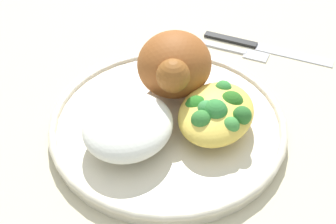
{
  "coord_description": "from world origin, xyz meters",
  "views": [
    {
      "loc": [
        0.35,
        0.16,
        0.38
      ],
      "look_at": [
        0.0,
        0.0,
        0.03
      ],
      "focal_mm": 48.66,
      "sensor_mm": 36.0,
      "label": 1
    }
  ],
  "objects_px": {
    "plate": "(168,124)",
    "rice_pile": "(128,126)",
    "roasted_chicken": "(174,65)",
    "knife": "(256,45)",
    "fork": "(226,48)",
    "mac_cheese_with_broccoli": "(216,112)"
  },
  "relations": [
    {
      "from": "knife",
      "to": "roasted_chicken",
      "type": "bearing_deg",
      "value": -20.1
    },
    {
      "from": "rice_pile",
      "to": "roasted_chicken",
      "type": "bearing_deg",
      "value": 174.0
    },
    {
      "from": "rice_pile",
      "to": "knife",
      "type": "xyz_separation_m",
      "value": [
        -0.26,
        0.07,
        -0.04
      ]
    },
    {
      "from": "plate",
      "to": "rice_pile",
      "type": "distance_m",
      "value": 0.06
    },
    {
      "from": "plate",
      "to": "mac_cheese_with_broccoli",
      "type": "bearing_deg",
      "value": 102.18
    },
    {
      "from": "mac_cheese_with_broccoli",
      "to": "rice_pile",
      "type": "bearing_deg",
      "value": -52.44
    },
    {
      "from": "roasted_chicken",
      "to": "mac_cheese_with_broccoli",
      "type": "bearing_deg",
      "value": 61.11
    },
    {
      "from": "fork",
      "to": "knife",
      "type": "distance_m",
      "value": 0.04
    },
    {
      "from": "mac_cheese_with_broccoli",
      "to": "plate",
      "type": "bearing_deg",
      "value": -77.82
    },
    {
      "from": "roasted_chicken",
      "to": "fork",
      "type": "xyz_separation_m",
      "value": [
        -0.14,
        0.02,
        -0.05
      ]
    },
    {
      "from": "plate",
      "to": "knife",
      "type": "distance_m",
      "value": 0.22
    },
    {
      "from": "roasted_chicken",
      "to": "mac_cheese_with_broccoli",
      "type": "height_order",
      "value": "roasted_chicken"
    },
    {
      "from": "plate",
      "to": "roasted_chicken",
      "type": "relative_size",
      "value": 2.64
    },
    {
      "from": "fork",
      "to": "rice_pile",
      "type": "bearing_deg",
      "value": -7.78
    },
    {
      "from": "mac_cheese_with_broccoli",
      "to": "roasted_chicken",
      "type": "bearing_deg",
      "value": -118.89
    },
    {
      "from": "plate",
      "to": "knife",
      "type": "bearing_deg",
      "value": 168.02
    },
    {
      "from": "plate",
      "to": "rice_pile",
      "type": "bearing_deg",
      "value": -26.96
    },
    {
      "from": "roasted_chicken",
      "to": "rice_pile",
      "type": "bearing_deg",
      "value": -6.0
    },
    {
      "from": "rice_pile",
      "to": "mac_cheese_with_broccoli",
      "type": "xyz_separation_m",
      "value": [
        -0.06,
        0.08,
        -0.0
      ]
    },
    {
      "from": "rice_pile",
      "to": "knife",
      "type": "height_order",
      "value": "rice_pile"
    },
    {
      "from": "roasted_chicken",
      "to": "knife",
      "type": "bearing_deg",
      "value": 159.9
    },
    {
      "from": "plate",
      "to": "roasted_chicken",
      "type": "xyz_separation_m",
      "value": [
        -0.05,
        -0.01,
        0.05
      ]
    }
  ]
}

